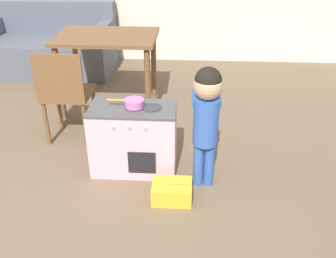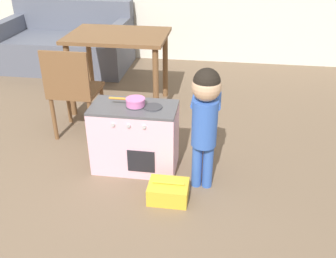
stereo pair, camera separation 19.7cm
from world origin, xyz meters
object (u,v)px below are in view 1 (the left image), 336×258
(child_figure, at_px, (207,110))
(play_kitchen, at_px, (134,139))
(couch, at_px, (50,47))
(toy_pot, at_px, (134,103))
(dining_chair_near, at_px, (66,93))
(toy_basket, at_px, (172,191))
(dining_table, at_px, (107,47))

(child_figure, bearing_deg, play_kitchen, 162.54)
(child_figure, distance_m, couch, 3.11)
(toy_pot, xyz_separation_m, child_figure, (0.52, -0.17, 0.04))
(toy_pot, bearing_deg, dining_chair_near, 146.75)
(toy_basket, height_order, dining_chair_near, dining_chair_near)
(dining_chair_near, bearing_deg, play_kitchen, -33.75)
(child_figure, xyz_separation_m, toy_basket, (-0.22, -0.20, -0.54))
(toy_pot, height_order, toy_basket, toy_pot)
(play_kitchen, xyz_separation_m, couch, (-1.42, 2.24, 0.03))
(child_figure, relative_size, dining_chair_near, 1.11)
(couch, bearing_deg, dining_table, -48.02)
(toy_pot, bearing_deg, toy_basket, -50.61)
(dining_chair_near, bearing_deg, toy_basket, -39.82)
(child_figure, xyz_separation_m, couch, (-1.94, 2.41, -0.31))
(dining_table, height_order, couch, couch)
(dining_table, distance_m, dining_chair_near, 0.76)
(play_kitchen, xyz_separation_m, dining_chair_near, (-0.63, 0.42, 0.18))
(child_figure, relative_size, dining_table, 0.94)
(play_kitchen, distance_m, dining_chair_near, 0.78)
(toy_basket, xyz_separation_m, dining_table, (-0.72, 1.48, 0.57))
(dining_table, height_order, dining_chair_near, dining_chair_near)
(dining_chair_near, relative_size, couch, 0.50)
(toy_basket, height_order, dining_table, dining_table)
(dining_chair_near, bearing_deg, couch, 113.29)
(toy_pot, relative_size, child_figure, 0.29)
(play_kitchen, bearing_deg, dining_table, 109.91)
(child_figure, height_order, dining_table, child_figure)
(play_kitchen, relative_size, couch, 0.39)
(toy_basket, bearing_deg, dining_table, 115.77)
(couch, bearing_deg, toy_basket, -56.47)
(dining_table, xyz_separation_m, dining_chair_near, (-0.23, -0.69, -0.19))
(child_figure, xyz_separation_m, dining_table, (-0.93, 1.28, 0.03))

